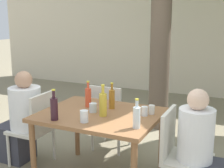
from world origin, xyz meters
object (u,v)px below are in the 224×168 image
Objects in this scene: water_bottle_0 at (137,117)px; soda_bottle_3 at (88,97)px; patio_chair_1 at (179,151)px; dining_table_front at (100,121)px; drinking_glass_2 at (84,116)px; person_seated_0 at (21,121)px; patio_chair_2 at (109,114)px; person_seated_1 at (205,156)px; drinking_glass_1 at (145,111)px; oil_cruet_2 at (103,104)px; drinking_glass_0 at (152,110)px; patio_chair_0 at (36,125)px; drinking_glass_3 at (93,108)px; wine_bottle_4 at (54,108)px; amber_bottle_1 at (112,99)px.

water_bottle_0 is 0.83m from soda_bottle_3.
dining_table_front is at bearing 90.00° from patio_chair_1.
patio_chair_1 is 0.96m from drinking_glass_2.
patio_chair_2 is at bearing 130.99° from person_seated_0.
person_seated_1 is at bearing -0.00° from dining_table_front.
dining_table_front is 12.81× the size of drinking_glass_1.
soda_bottle_3 is 0.68m from drinking_glass_1.
soda_bottle_3 is at bearing 143.13° from oil_cruet_2.
person_seated_1 is at bearing 4.05° from oil_cruet_2.
oil_cruet_2 reaches higher than patio_chair_1.
patio_chair_1 is 0.50m from drinking_glass_0.
drinking_glass_0 is at bearing 90.18° from water_bottle_0.
patio_chair_0 is 3.06× the size of soda_bottle_3.
person_seated_0 reaches higher than patio_chair_0.
person_seated_0 is 1.64m from water_bottle_0.
drinking_glass_2 is (-0.51, -0.51, 0.01)m from drinking_glass_0.
drinking_glass_3 is at bearing -160.80° from drinking_glass_0.
person_seated_0 is at bearing -90.00° from patio_chair_0.
patio_chair_1 is at bearing 146.38° from patio_chair_2.
patio_chair_2 is 1.17m from wine_bottle_4.
wine_bottle_4 reaches higher than drinking_glass_2.
oil_cruet_2 is 0.43m from drinking_glass_1.
patio_chair_2 is (-1.09, 0.72, 0.00)m from patio_chair_1.
patio_chair_0 and patio_chair_2 have the same top height.
patio_chair_2 is 0.81m from drinking_glass_3.
wine_bottle_4 is at bearing -98.67° from soda_bottle_3.
person_seated_1 reaches higher than patio_chair_1.
drinking_glass_1 is (-0.05, 0.36, -0.06)m from water_bottle_0.
soda_bottle_3 reaches higher than drinking_glass_3.
person_seated_1 is at bearing -18.55° from drinking_glass_0.
person_seated_1 is 0.69m from drinking_glass_0.
wine_bottle_4 is 0.31m from drinking_glass_2.
patio_chair_1 is at bearing 0.35° from drinking_glass_3.
person_seated_1 is at bearing -6.49° from soda_bottle_3.
person_seated_0 is 3.91× the size of amber_bottle_1.
dining_table_front is 0.55m from drinking_glass_0.
soda_bottle_3 reaches higher than patio_chair_2.
dining_table_front is 0.49m from drinking_glass_1.
patio_chair_1 is at bearing -29.65° from drinking_glass_0.
patio_chair_0 is at bearing 169.41° from water_bottle_0.
drinking_glass_0 is 0.10m from drinking_glass_1.
drinking_glass_1 is at bearing 74.11° from patio_chair_1.
dining_table_front is 4.20× the size of soda_bottle_3.
drinking_glass_3 reaches higher than drinking_glass_0.
oil_cruet_2 is (0.03, -0.27, 0.01)m from amber_bottle_1.
patio_chair_0 is 0.23m from person_seated_0.
drinking_glass_0 is (-0.58, 0.20, 0.32)m from person_seated_1.
oil_cruet_2 is (0.07, -0.07, 0.22)m from dining_table_front.
water_bottle_0 is at bearing -89.82° from drinking_glass_0.
person_seated_0 is 3.47× the size of oil_cruet_2.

